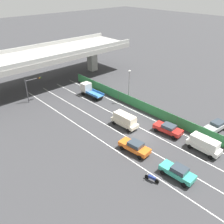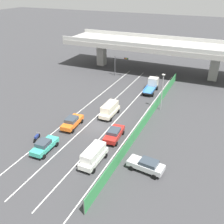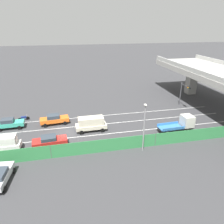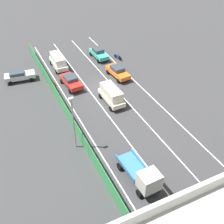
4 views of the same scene
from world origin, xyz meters
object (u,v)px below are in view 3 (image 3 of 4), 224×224
object	(u,v)px
car_taxi_orange	(54,119)
parked_wagon_silver	(0,176)
car_taxi_teal	(9,123)
street_lamp	(144,123)
car_van_cream	(91,123)
flatbed_truck_blue	(182,124)
traffic_light	(184,91)
traffic_cone	(38,155)
car_sedan_red	(50,141)
car_van_white	(1,144)
motorcycle	(24,118)

from	to	relation	value
car_taxi_orange	parked_wagon_silver	bearing A→B (deg)	-20.96
car_taxi_teal	street_lamp	bearing A→B (deg)	59.83
car_taxi_orange	car_taxi_teal	bearing A→B (deg)	-89.15
car_van_cream	flatbed_truck_blue	distance (m)	14.22
car_taxi_orange	traffic_light	world-z (taller)	traffic_light
car_van_cream	traffic_light	bearing A→B (deg)	108.24
traffic_light	parked_wagon_silver	bearing A→B (deg)	-61.71
car_taxi_orange	traffic_cone	world-z (taller)	car_taxi_orange
parked_wagon_silver	car_sedan_red	bearing A→B (deg)	142.90
car_van_white	motorcycle	distance (m)	10.13
car_taxi_teal	car_sedan_red	xyz separation A→B (m)	(7.27, 6.63, -0.01)
car_taxi_orange	parked_wagon_silver	xyz separation A→B (m)	(13.79, -5.28, -0.02)
car_taxi_teal	motorcycle	xyz separation A→B (m)	(-2.79, 1.76, -0.45)
car_van_cream	flatbed_truck_blue	size ratio (longest dim) A/B	0.87
parked_wagon_silver	traffic_cone	distance (m)	5.55
car_van_cream	traffic_cone	xyz separation A→B (m)	(5.69, -7.56, -1.00)
car_van_cream	motorcycle	bearing A→B (deg)	-120.47
car_sedan_red	traffic_cone	size ratio (longest dim) A/B	7.60
car_van_cream	parked_wagon_silver	distance (m)	14.88
car_taxi_orange	car_van_cream	size ratio (longest dim) A/B	1.00
car_taxi_orange	traffic_cone	distance (m)	9.69
traffic_cone	car_taxi_teal	bearing A→B (deg)	-150.84
car_van_white	traffic_cone	world-z (taller)	car_van_white
car_van_white	flatbed_truck_blue	world-z (taller)	flatbed_truck_blue
car_taxi_orange	street_lamp	world-z (taller)	street_lamp
car_taxi_teal	motorcycle	world-z (taller)	car_taxi_teal
car_taxi_orange	flatbed_truck_blue	size ratio (longest dim) A/B	0.87
car_sedan_red	flatbed_truck_blue	world-z (taller)	flatbed_truck_blue
car_sedan_red	traffic_cone	distance (m)	2.61
motorcycle	street_lamp	size ratio (longest dim) A/B	0.29
flatbed_truck_blue	parked_wagon_silver	xyz separation A→B (m)	(6.71, -24.87, -0.40)
car_van_white	traffic_light	size ratio (longest dim) A/B	1.00
flatbed_truck_blue	traffic_cone	bearing A→B (deg)	-83.56
car_van_cream	car_sedan_red	distance (m)	7.14
car_taxi_teal	flatbed_truck_blue	xyz separation A→B (m)	(6.98, 26.65, 0.40)
car_van_white	car_sedan_red	bearing A→B (deg)	89.53
parked_wagon_silver	traffic_light	distance (m)	34.67
parked_wagon_silver	motorcycle	bearing A→B (deg)	-179.92
flatbed_truck_blue	car_taxi_teal	bearing A→B (deg)	-104.68
parked_wagon_silver	street_lamp	xyz separation A→B (m)	(-2.76, 17.02, 3.18)
car_van_cream	traffic_light	xyz separation A→B (m)	(-6.40, 19.42, 2.19)
parked_wagon_silver	traffic_cone	bearing A→B (deg)	141.10
parked_wagon_silver	street_lamp	distance (m)	17.53
car_van_cream	traffic_cone	bearing A→B (deg)	-53.04
car_taxi_teal	motorcycle	bearing A→B (deg)	147.83
car_van_cream	parked_wagon_silver	bearing A→B (deg)	-47.84
car_van_white	traffic_light	distance (m)	33.35
street_lamp	car_van_cream	bearing A→B (deg)	-140.31
car_van_cream	traffic_light	size ratio (longest dim) A/B	1.00
car_taxi_teal	car_van_white	bearing A→B (deg)	3.65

